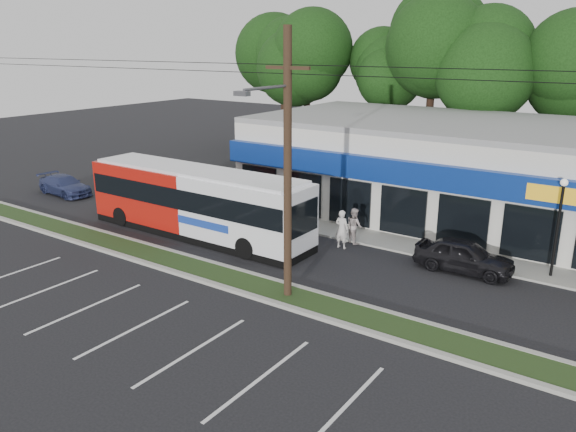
% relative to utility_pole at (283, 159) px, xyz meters
% --- Properties ---
extents(ground, '(120.00, 120.00, 0.00)m').
position_rel_utility_pole_xyz_m(ground, '(-2.83, -0.93, -5.41)').
color(ground, black).
rests_on(ground, ground).
extents(grass_strip, '(40.00, 1.60, 0.12)m').
position_rel_utility_pole_xyz_m(grass_strip, '(-2.83, 0.07, -5.35)').
color(grass_strip, '#253516').
rests_on(grass_strip, ground).
extents(curb_south, '(40.00, 0.25, 0.14)m').
position_rel_utility_pole_xyz_m(curb_south, '(-2.83, -0.78, -5.34)').
color(curb_south, '#9E9E93').
rests_on(curb_south, ground).
extents(curb_north, '(40.00, 0.25, 0.14)m').
position_rel_utility_pole_xyz_m(curb_north, '(-2.83, 0.92, -5.34)').
color(curb_north, '#9E9E93').
rests_on(curb_north, ground).
extents(sidewalk, '(32.00, 2.20, 0.10)m').
position_rel_utility_pole_xyz_m(sidewalk, '(2.17, 8.07, -5.36)').
color(sidewalk, '#9E9E93').
rests_on(sidewalk, ground).
extents(strip_mall, '(25.00, 12.55, 5.30)m').
position_rel_utility_pole_xyz_m(strip_mall, '(2.67, 14.99, -2.76)').
color(strip_mall, silver).
rests_on(strip_mall, ground).
extents(utility_pole, '(50.00, 2.77, 10.00)m').
position_rel_utility_pole_xyz_m(utility_pole, '(0.00, 0.00, 0.00)').
color(utility_pole, black).
rests_on(utility_pole, ground).
extents(lamp_post, '(0.30, 0.30, 4.25)m').
position_rel_utility_pole_xyz_m(lamp_post, '(8.17, 7.87, -2.74)').
color(lamp_post, black).
rests_on(lamp_post, ground).
extents(tree_line, '(46.76, 6.76, 11.83)m').
position_rel_utility_pole_xyz_m(tree_line, '(1.17, 25.07, 3.00)').
color(tree_line, black).
rests_on(tree_line, ground).
extents(metrobus, '(12.87, 2.77, 3.45)m').
position_rel_utility_pole_xyz_m(metrobus, '(-7.82, 3.57, -3.58)').
color(metrobus, '#AF150D').
rests_on(metrobus, ground).
extents(car_dark, '(4.18, 1.72, 1.42)m').
position_rel_utility_pole_xyz_m(car_dark, '(4.91, 6.49, -4.70)').
color(car_dark, black).
rests_on(car_dark, ground).
extents(car_silver, '(4.73, 1.89, 1.53)m').
position_rel_utility_pole_xyz_m(car_silver, '(-11.83, 5.08, -4.65)').
color(car_silver, '#9EA1A5').
rests_on(car_silver, ground).
extents(car_blue, '(4.38, 2.02, 1.24)m').
position_rel_utility_pole_xyz_m(car_blue, '(-20.57, 4.60, -4.79)').
color(car_blue, navy).
rests_on(car_blue, ground).
extents(pedestrian_a, '(0.70, 0.47, 1.89)m').
position_rel_utility_pole_xyz_m(pedestrian_a, '(-0.83, 6.06, -4.47)').
color(pedestrian_a, silver).
rests_on(pedestrian_a, ground).
extents(pedestrian_b, '(1.08, 1.02, 1.77)m').
position_rel_utility_pole_xyz_m(pedestrian_b, '(-0.69, 7.04, -4.53)').
color(pedestrian_b, '#B6A8A4').
rests_on(pedestrian_b, ground).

